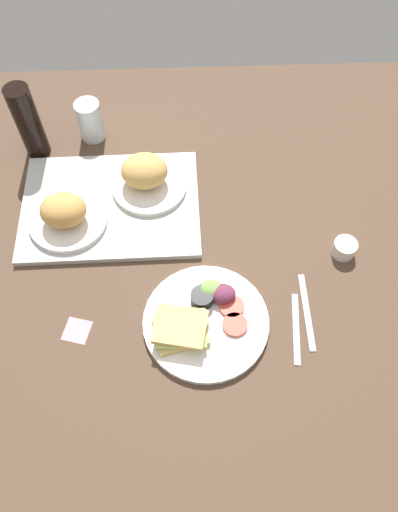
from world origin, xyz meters
TOP-DOWN VIEW (x-y plane):
  - ground_plane at (0.00, 0.00)cm, footprint 190.00×150.00cm
  - serving_tray at (-19.71, 20.90)cm, footprint 45.41×33.56cm
  - bread_plate_near at (-29.80, 15.58)cm, footprint 19.57×19.57cm
  - bread_plate_far at (-10.29, 26.43)cm, footprint 19.28×19.28cm
  - plate_with_salad at (2.57, -11.88)cm, footprint 28.03×28.03cm
  - drinking_glass at (-25.93, 46.41)cm, footprint 6.83×6.83cm
  - soda_bottle at (-40.69, 41.28)cm, footprint 6.40×6.40cm
  - espresso_cup at (37.27, 5.05)cm, footprint 5.60×5.60cm
  - fork at (23.23, -14.29)cm, footprint 3.16×17.05cm
  - knife at (26.23, -10.29)cm, footprint 1.52×19.01cm
  - sticky_note at (-25.49, -12.91)cm, footprint 6.87×6.87cm

SIDE VIEW (x-z plane):
  - ground_plane at x=0.00cm, z-range -3.00..0.00cm
  - sticky_note at x=-25.49cm, z-range 0.00..0.12cm
  - fork at x=23.23cm, z-range 0.00..0.50cm
  - knife at x=26.23cm, z-range 0.00..0.50cm
  - serving_tray at x=-19.71cm, z-range 0.00..1.60cm
  - plate_with_salad at x=2.57cm, z-range -0.97..4.43cm
  - espresso_cup at x=37.27cm, z-range 0.00..4.00cm
  - bread_plate_near at x=-29.80cm, z-range 0.52..9.53cm
  - bread_plate_far at x=-10.29cm, z-range 0.66..10.17cm
  - drinking_glass at x=-25.93cm, z-range 0.00..11.54cm
  - soda_bottle at x=-40.69cm, z-range 0.00..21.37cm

